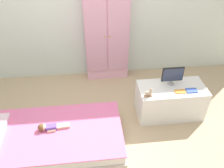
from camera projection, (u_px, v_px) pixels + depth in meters
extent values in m
cube|color=tan|center=(94.00, 136.00, 3.16)|extent=(10.00, 10.00, 0.02)
cube|color=silver|center=(85.00, 0.00, 3.59)|extent=(6.40, 0.05, 2.70)
cube|color=beige|center=(52.00, 142.00, 3.00)|extent=(1.83, 0.97, 0.10)
cube|color=silver|center=(51.00, 136.00, 2.93)|extent=(1.79, 0.93, 0.13)
cube|color=pink|center=(50.00, 132.00, 2.89)|extent=(1.82, 0.96, 0.02)
cube|color=#6B4CB2|center=(51.00, 127.00, 2.91)|extent=(0.14, 0.09, 0.06)
cube|color=#DBB293|center=(63.00, 125.00, 2.95)|extent=(0.16, 0.05, 0.04)
cube|color=#DBB293|center=(63.00, 127.00, 2.92)|extent=(0.16, 0.05, 0.04)
cube|color=#DBB293|center=(52.00, 125.00, 2.96)|extent=(0.10, 0.03, 0.03)
cube|color=#DBB293|center=(52.00, 131.00, 2.88)|extent=(0.10, 0.03, 0.03)
sphere|color=#DBB293|center=(43.00, 127.00, 2.88)|extent=(0.09, 0.09, 0.09)
sphere|color=brown|center=(42.00, 127.00, 2.88)|extent=(0.10, 0.10, 0.10)
cube|color=#EFADCC|center=(107.00, 33.00, 3.81)|extent=(0.72, 0.21, 1.69)
cube|color=#D298B3|center=(96.00, 34.00, 3.68)|extent=(0.34, 0.02, 1.39)
cube|color=#D298B3|center=(119.00, 33.00, 3.71)|extent=(0.34, 0.02, 1.39)
sphere|color=gold|center=(105.00, 37.00, 3.70)|extent=(0.02, 0.02, 0.02)
sphere|color=gold|center=(110.00, 37.00, 3.70)|extent=(0.02, 0.02, 0.02)
cube|color=silver|center=(170.00, 101.00, 3.37)|extent=(0.95, 0.47, 0.49)
cylinder|color=#99999E|center=(171.00, 84.00, 3.28)|extent=(0.10, 0.10, 0.01)
cylinder|color=#99999E|center=(171.00, 82.00, 3.27)|extent=(0.02, 0.02, 0.05)
cube|color=black|center=(173.00, 74.00, 3.19)|extent=(0.30, 0.02, 0.22)
cube|color=#28334C|center=(173.00, 75.00, 3.18)|extent=(0.28, 0.01, 0.20)
cube|color=#8E6642|center=(148.00, 95.00, 3.08)|extent=(0.11, 0.01, 0.01)
cube|color=#8E6642|center=(148.00, 97.00, 3.05)|extent=(0.11, 0.01, 0.01)
cube|color=tan|center=(148.00, 93.00, 3.03)|extent=(0.07, 0.03, 0.04)
cylinder|color=tan|center=(150.00, 94.00, 3.06)|extent=(0.01, 0.01, 0.03)
cylinder|color=tan|center=(150.00, 95.00, 3.05)|extent=(0.01, 0.01, 0.03)
cylinder|color=tan|center=(146.00, 94.00, 3.06)|extent=(0.01, 0.01, 0.03)
cylinder|color=tan|center=(146.00, 95.00, 3.04)|extent=(0.01, 0.01, 0.03)
cylinder|color=tan|center=(151.00, 91.00, 3.02)|extent=(0.02, 0.02, 0.02)
sphere|color=tan|center=(151.00, 89.00, 3.00)|extent=(0.04, 0.04, 0.04)
cube|color=orange|center=(180.00, 91.00, 3.14)|extent=(0.15, 0.08, 0.01)
cube|color=blue|center=(192.00, 91.00, 3.15)|extent=(0.15, 0.10, 0.02)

